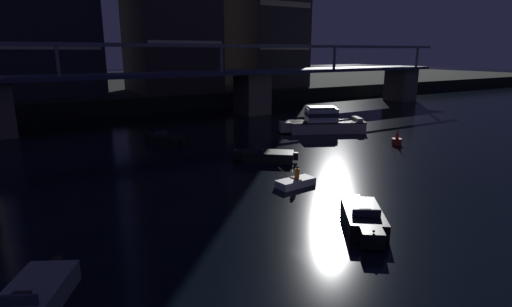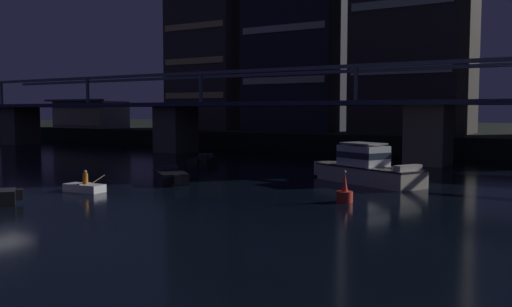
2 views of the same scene
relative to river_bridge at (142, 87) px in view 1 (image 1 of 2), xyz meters
The scene contains 10 objects.
ground_plane 33.38m from the river_bridge, 90.00° to the right, with size 400.00×400.00×0.00m, color black.
far_riverbank 48.11m from the river_bridge, 90.00° to the left, with size 240.00×80.00×2.20m, color black.
river_bridge is the anchor object (origin of this frame).
cabin_cruiser_near_left 21.86m from the river_bridge, 46.35° to the right, with size 9.15×5.84×2.79m.
speedboat_near_center 37.82m from the river_bridge, 111.71° to the right, with size 3.47×4.91×1.16m.
speedboat_near_right 23.13m from the river_bridge, 82.03° to the right, with size 4.61×4.13×1.16m.
speedboat_mid_left 13.19m from the river_bridge, 97.13° to the right, with size 3.09×5.09×1.16m.
speedboat_mid_center 35.79m from the river_bridge, 88.94° to the right, with size 3.96×4.71×1.16m.
channel_buoy 29.48m from the river_bridge, 54.97° to the right, with size 0.90×0.90×1.76m.
dinghy_with_paddler 29.08m from the river_bridge, 86.97° to the right, with size 2.68×2.46×1.36m.
Camera 1 is at (-13.52, -15.70, 8.45)m, focal length 28.43 mm.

